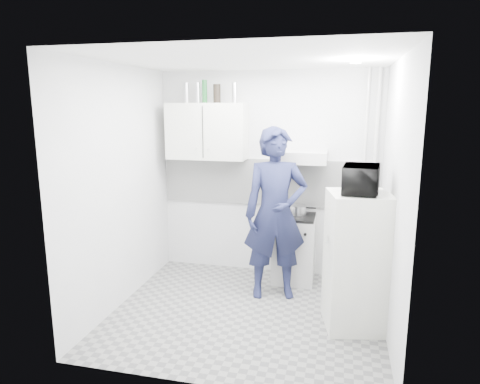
# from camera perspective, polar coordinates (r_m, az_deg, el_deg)

# --- Properties ---
(floor) EXTENTS (2.80, 2.80, 0.00)m
(floor) POSITION_cam_1_polar(r_m,az_deg,el_deg) (4.74, 0.86, -15.80)
(floor) COLOR gray
(floor) RESTS_ON ground
(ceiling) EXTENTS (2.80, 2.80, 0.00)m
(ceiling) POSITION_cam_1_polar(r_m,az_deg,el_deg) (4.23, 0.97, 17.30)
(ceiling) COLOR white
(ceiling) RESTS_ON wall_back
(wall_back) EXTENTS (2.80, 0.00, 2.80)m
(wall_back) POSITION_cam_1_polar(r_m,az_deg,el_deg) (5.51, 3.71, 2.36)
(wall_back) COLOR silver
(wall_back) RESTS_ON floor
(wall_left) EXTENTS (0.00, 2.60, 2.60)m
(wall_left) POSITION_cam_1_polar(r_m,az_deg,el_deg) (4.79, -15.67, 0.58)
(wall_left) COLOR silver
(wall_left) RESTS_ON floor
(wall_right) EXTENTS (0.00, 2.60, 2.60)m
(wall_right) POSITION_cam_1_polar(r_m,az_deg,el_deg) (4.23, 19.76, -1.08)
(wall_right) COLOR silver
(wall_right) RESTS_ON floor
(person) EXTENTS (0.81, 0.64, 1.95)m
(person) POSITION_cam_1_polar(r_m,az_deg,el_deg) (4.83, 4.75, -2.91)
(person) COLOR #181B39
(person) RESTS_ON floor
(stove) EXTENTS (0.51, 0.51, 0.81)m
(stove) POSITION_cam_1_polar(r_m,az_deg,el_deg) (5.43, 7.23, -7.58)
(stove) COLOR #BAB9B6
(stove) RESTS_ON floor
(fridge) EXTENTS (0.66, 0.66, 1.36)m
(fridge) POSITION_cam_1_polar(r_m,az_deg,el_deg) (4.38, 15.26, -8.86)
(fridge) COLOR silver
(fridge) RESTS_ON floor
(stove_top) EXTENTS (0.49, 0.49, 0.03)m
(stove_top) POSITION_cam_1_polar(r_m,az_deg,el_deg) (5.31, 7.35, -3.29)
(stove_top) COLOR black
(stove_top) RESTS_ON stove
(saucepan) EXTENTS (0.20, 0.20, 0.11)m
(saucepan) POSITION_cam_1_polar(r_m,az_deg,el_deg) (5.36, 7.74, -2.38)
(saucepan) COLOR silver
(saucepan) RESTS_ON stove_top
(microwave) EXTENTS (0.50, 0.36, 0.26)m
(microwave) POSITION_cam_1_polar(r_m,az_deg,el_deg) (4.17, 15.84, 1.65)
(microwave) COLOR black
(microwave) RESTS_ON fridge
(bottle_b) EXTENTS (0.06, 0.06, 0.25)m
(bottle_b) POSITION_cam_1_polar(r_m,az_deg,el_deg) (5.53, -7.17, 12.99)
(bottle_b) COLOR silver
(bottle_b) RESTS_ON upper_cabinet
(bottle_c) EXTENTS (0.06, 0.06, 0.25)m
(bottle_c) POSITION_cam_1_polar(r_m,az_deg,el_deg) (5.48, -5.65, 13.04)
(bottle_c) COLOR silver
(bottle_c) RESTS_ON upper_cabinet
(bottle_d) EXTENTS (0.06, 0.06, 0.28)m
(bottle_d) POSITION_cam_1_polar(r_m,az_deg,el_deg) (5.45, -4.74, 13.22)
(bottle_d) COLOR #144C1E
(bottle_d) RESTS_ON upper_cabinet
(canister_a) EXTENTS (0.09, 0.09, 0.23)m
(canister_a) POSITION_cam_1_polar(r_m,az_deg,el_deg) (5.41, -3.09, 12.98)
(canister_a) COLOR black
(canister_a) RESTS_ON upper_cabinet
(bottle_e) EXTENTS (0.06, 0.06, 0.24)m
(bottle_e) POSITION_cam_1_polar(r_m,az_deg,el_deg) (5.35, -0.76, 13.09)
(bottle_e) COLOR silver
(bottle_e) RESTS_ON upper_cabinet
(upper_cabinet) EXTENTS (1.00, 0.35, 0.70)m
(upper_cabinet) POSITION_cam_1_polar(r_m,az_deg,el_deg) (5.45, -4.40, 8.08)
(upper_cabinet) COLOR silver
(upper_cabinet) RESTS_ON wall_back
(range_hood) EXTENTS (0.60, 0.50, 0.14)m
(range_hood) POSITION_cam_1_polar(r_m,az_deg,el_deg) (5.17, 8.22, 4.69)
(range_hood) COLOR #BAB9B6
(range_hood) RESTS_ON wall_back
(backsplash) EXTENTS (2.74, 0.03, 0.60)m
(backsplash) POSITION_cam_1_polar(r_m,az_deg,el_deg) (5.51, 3.67, 1.31)
(backsplash) COLOR white
(backsplash) RESTS_ON wall_back
(pipe_a) EXTENTS (0.05, 0.05, 2.60)m
(pipe_a) POSITION_cam_1_polar(r_m,az_deg,el_deg) (5.37, 17.38, 1.62)
(pipe_a) COLOR #BAB9B6
(pipe_a) RESTS_ON floor
(pipe_b) EXTENTS (0.04, 0.04, 2.60)m
(pipe_b) POSITION_cam_1_polar(r_m,az_deg,el_deg) (5.36, 16.10, 1.68)
(pipe_b) COLOR #BAB9B6
(pipe_b) RESTS_ON floor
(ceiling_spot_fixture) EXTENTS (0.10, 0.10, 0.02)m
(ceiling_spot_fixture) POSITION_cam_1_polar(r_m,az_deg,el_deg) (4.33, 15.17, 16.39)
(ceiling_spot_fixture) COLOR white
(ceiling_spot_fixture) RESTS_ON ceiling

